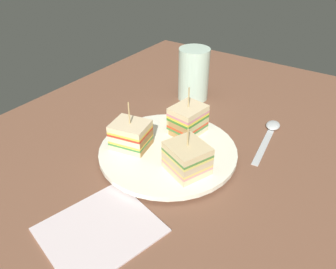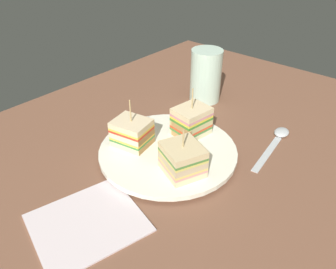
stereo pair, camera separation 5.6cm
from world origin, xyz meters
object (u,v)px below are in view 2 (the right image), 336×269
Objects in this scene: plate at (168,151)px; sandwich_wedge_2 at (192,121)px; sandwich_wedge_1 at (182,159)px; drinking_glass at (206,79)px; sandwich_wedge_0 at (132,133)px; spoon at (278,138)px; napkin at (87,222)px.

plate is 7.31cm from sandwich_wedge_2.
sandwich_wedge_1 is 0.67× the size of drinking_glass.
sandwich_wedge_0 is (2.94, -5.82, 2.95)cm from plate.
plate reaches higher than spoon.
drinking_glass is (-25.05, -2.15, 1.13)cm from sandwich_wedge_0.
sandwich_wedge_1 is at bearing 28.50° from drinking_glass.
drinking_glass reaches higher than sandwich_wedge_0.
sandwich_wedge_0 is 0.74× the size of drinking_glass.
sandwich_wedge_1 is 0.50× the size of spoon.
napkin is at bearing 98.81° from sandwich_wedge_1.
sandwich_wedge_0 is 27.82cm from spoon.
sandwich_wedge_0 is at bearing 21.80° from sandwich_wedge_1.
napkin is at bearing 13.32° from drinking_glass.
sandwich_wedge_1 is 0.55× the size of napkin.
sandwich_wedge_1 is 16.85cm from napkin.
spoon is at bearing 140.34° from sandwich_wedge_2.
sandwich_wedge_2 is at bearing -37.23° from sandwich_wedge_1.
sandwich_wedge_0 is 0.55× the size of spoon.
drinking_glass is at bearing -38.80° from sandwich_wedge_1.
drinking_glass is at bearing -166.68° from napkin.
spoon is at bearing 163.78° from napkin.
spoon is 1.34× the size of drinking_glass.
plate is 7.16cm from sandwich_wedge_0.
sandwich_wedge_0 is at bearing -24.00° from sandwich_wedge_2.
sandwich_wedge_2 is (-9.66, -5.59, 0.26)cm from sandwich_wedge_1.
spoon is at bearing 77.89° from drinking_glass.
drinking_glass is at bearing -144.32° from sandwich_wedge_2.
sandwich_wedge_0 is 1.11× the size of sandwich_wedge_1.
plate is 7.19cm from sandwich_wedge_1.
sandwich_wedge_2 is 0.58× the size of spoon.
sandwich_wedge_2 reaches higher than sandwich_wedge_0.
spoon is (-20.84, 6.76, -3.56)cm from sandwich_wedge_1.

